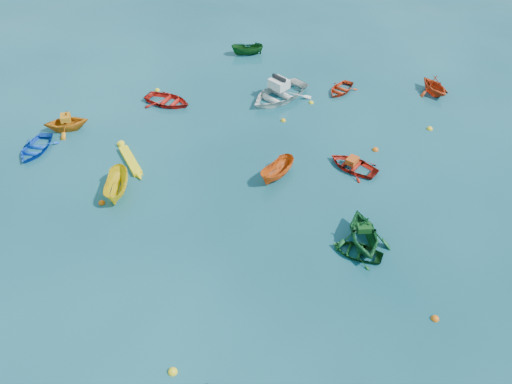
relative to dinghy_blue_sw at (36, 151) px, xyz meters
The scene contains 25 objects.
ground 13.45m from the dinghy_blue_sw, ahead, with size 160.00×160.00×0.00m, color #093945.
dinghy_blue_sw is the anchor object (origin of this frame).
dinghy_orange_w 2.55m from the dinghy_blue_sw, 91.33° to the left, with size 2.28×2.65×1.39m, color orange.
sampan_yellow_mid 6.89m from the dinghy_blue_sw, ahead, with size 1.11×2.95×1.14m, color yellow.
dinghy_green_e 19.60m from the dinghy_blue_sw, ahead, with size 1.70×2.37×0.49m, color #114919.
dinghy_red_nw 8.92m from the dinghy_blue_sw, 68.50° to the left, with size 2.33×3.26×0.68m, color red.
sampan_orange_n 14.49m from the dinghy_blue_sw, 21.84° to the left, with size 1.02×2.70×1.05m, color #DB5914.
dinghy_green_n 19.67m from the dinghy_blue_sw, ahead, with size 2.71×3.15×1.66m, color #135426.
dinghy_red_ne 18.68m from the dinghy_blue_sw, 26.69° to the left, with size 2.06×2.88×0.60m, color #B01A0E.
dinghy_red_far 20.25m from the dinghy_blue_sw, 51.92° to the left, with size 1.83×2.55×0.53m, color red.
dinghy_orange_far 26.28m from the dinghy_blue_sw, 46.61° to the left, with size 2.21×2.57×1.35m, color red.
sampan_green_far 17.75m from the dinghy_blue_sw, 77.35° to the left, with size 0.94×2.50×0.97m, color #0F4413.
kayak_yellow 5.97m from the dinghy_blue_sw, 20.71° to the left, with size 0.52×3.56×0.35m, color yellow, non-canonical shape.
motorboat_white 15.83m from the dinghy_blue_sw, 54.22° to the left, with size 3.32×4.64×1.56m, color silver.
tarp_orange_a 2.73m from the dinghy_blue_sw, 90.53° to the left, with size 0.75×0.56×0.36m, color orange.
tarp_green_b 19.65m from the dinghy_blue_sw, ahead, with size 0.64×0.49×0.31m, color #104315.
tarp_orange_b 18.60m from the dinghy_blue_sw, 26.85° to the left, with size 0.70×0.53×0.34m, color #CB4A14.
buoy_ye_a 17.29m from the dinghy_blue_sw, 23.24° to the right, with size 0.37×0.37×0.37m, color yellow.
buoy_ye_b 9.40m from the dinghy_blue_sw, 80.79° to the left, with size 0.34×0.34×0.34m, color yellow.
buoy_or_c 6.82m from the dinghy_blue_sw, 11.17° to the right, with size 0.35×0.35×0.35m, color #DF600C.
buoy_ye_c 15.19m from the dinghy_blue_sw, 43.97° to the left, with size 0.34×0.34×0.34m, color gold.
buoy_or_d 23.68m from the dinghy_blue_sw, ahead, with size 0.34×0.34×0.34m, color orange.
buoy_ye_d 17.67m from the dinghy_blue_sw, 49.59° to the left, with size 0.33×0.33×0.33m, color yellow.
buoy_or_e 20.19m from the dinghy_blue_sw, 31.88° to the left, with size 0.38×0.38×0.38m, color #F15E0D.
buoy_ye_e 24.12m from the dinghy_blue_sw, 37.14° to the left, with size 0.37×0.37×0.37m, color yellow.
Camera 1 is at (10.38, -11.78, 17.62)m, focal length 35.00 mm.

